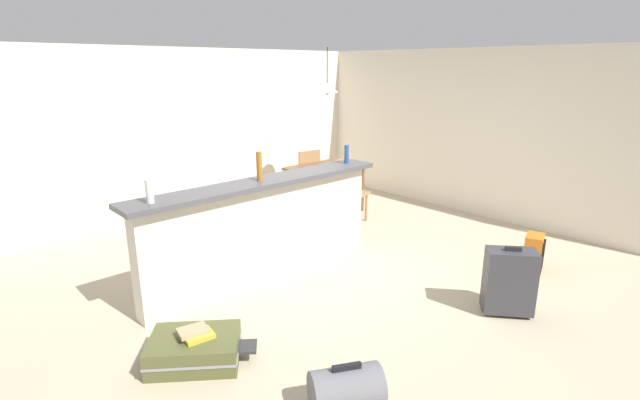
# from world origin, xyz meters

# --- Properties ---
(ground_plane) EXTENTS (13.00, 13.00, 0.05)m
(ground_plane) POSITION_xyz_m (0.00, 0.00, -0.03)
(ground_plane) COLOR #BCAD8E
(wall_back) EXTENTS (6.60, 0.10, 2.50)m
(wall_back) POSITION_xyz_m (0.00, 3.05, 1.25)
(wall_back) COLOR silver
(wall_back) RESTS_ON ground_plane
(wall_right) EXTENTS (0.10, 6.00, 2.50)m
(wall_right) POSITION_xyz_m (3.05, 0.30, 1.25)
(wall_right) COLOR silver
(wall_right) RESTS_ON ground_plane
(partition_half_wall) EXTENTS (2.80, 0.20, 1.06)m
(partition_half_wall) POSITION_xyz_m (-0.76, 0.30, 0.53)
(partition_half_wall) COLOR silver
(partition_half_wall) RESTS_ON ground_plane
(bar_countertop) EXTENTS (2.96, 0.40, 0.05)m
(bar_countertop) POSITION_xyz_m (-0.76, 0.30, 1.08)
(bar_countertop) COLOR #4C4C51
(bar_countertop) RESTS_ON partition_half_wall
(bottle_white) EXTENTS (0.07, 0.07, 0.21)m
(bottle_white) POSITION_xyz_m (-1.97, 0.28, 1.21)
(bottle_white) COLOR silver
(bottle_white) RESTS_ON bar_countertop
(bottle_amber) EXTENTS (0.06, 0.06, 0.30)m
(bottle_amber) POSITION_xyz_m (-0.80, 0.31, 1.25)
(bottle_amber) COLOR #9E661E
(bottle_amber) RESTS_ON bar_countertop
(bottle_blue) EXTENTS (0.06, 0.06, 0.22)m
(bottle_blue) POSITION_xyz_m (0.49, 0.32, 1.22)
(bottle_blue) COLOR #284C89
(bottle_blue) RESTS_ON bar_countertop
(dining_table) EXTENTS (1.10, 0.80, 0.74)m
(dining_table) POSITION_xyz_m (1.35, 1.61, 0.65)
(dining_table) COLOR brown
(dining_table) RESTS_ON ground_plane
(dining_chair_near_partition) EXTENTS (0.46, 0.46, 0.93)m
(dining_chair_near_partition) POSITION_xyz_m (1.31, 1.09, 0.52)
(dining_chair_near_partition) COLOR #9E754C
(dining_chair_near_partition) RESTS_ON ground_plane
(dining_chair_far_side) EXTENTS (0.45, 0.45, 0.93)m
(dining_chair_far_side) POSITION_xyz_m (1.39, 2.11, 0.52)
(dining_chair_far_side) COLOR #9E754C
(dining_chair_far_side) RESTS_ON ground_plane
(pendant_lamp) EXTENTS (0.34, 0.34, 0.69)m
(pendant_lamp) POSITION_xyz_m (1.43, 1.66, 1.92)
(pendant_lamp) COLOR black
(suitcase_flat_olive) EXTENTS (0.86, 0.81, 0.22)m
(suitcase_flat_olive) POSITION_xyz_m (-2.07, -0.53, 0.11)
(suitcase_flat_olive) COLOR #51562D
(suitcase_flat_olive) RESTS_ON ground_plane
(suitcase_upright_charcoal) EXTENTS (0.46, 0.49, 0.67)m
(suitcase_upright_charcoal) POSITION_xyz_m (0.44, -1.83, 0.33)
(suitcase_upright_charcoal) COLOR #38383D
(suitcase_upright_charcoal) RESTS_ON ground_plane
(duffel_bag_grey) EXTENTS (0.56, 0.49, 0.34)m
(duffel_bag_grey) POSITION_xyz_m (-1.57, -1.69, 0.15)
(duffel_bag_grey) COLOR slate
(duffel_bag_grey) RESTS_ON ground_plane
(backpack_orange) EXTENTS (0.32, 0.30, 0.42)m
(backpack_orange) POSITION_xyz_m (1.57, -1.56, 0.20)
(backpack_orange) COLOR orange
(backpack_orange) RESTS_ON ground_plane
(book_stack) EXTENTS (0.26, 0.24, 0.07)m
(book_stack) POSITION_xyz_m (-2.06, -0.55, 0.25)
(book_stack) COLOR gold
(book_stack) RESTS_ON suitcase_flat_olive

